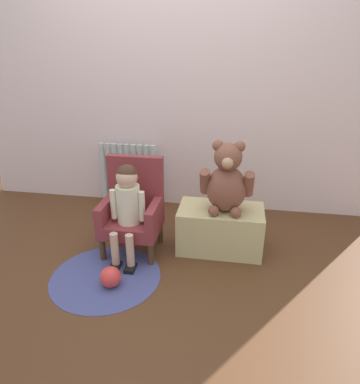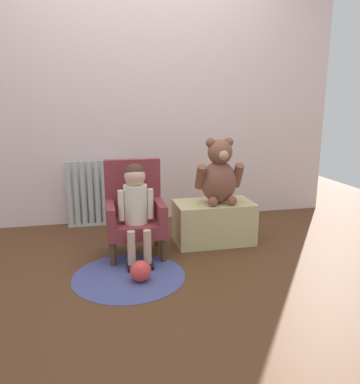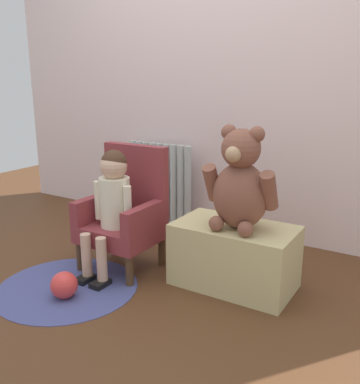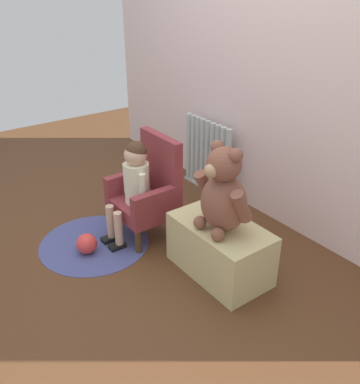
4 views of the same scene
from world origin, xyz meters
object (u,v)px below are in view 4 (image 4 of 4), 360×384
at_px(child_armchair, 149,191).
at_px(child_figure, 134,178).
at_px(floor_rug, 94,243).
at_px(radiator, 207,157).
at_px(low_bench, 220,249).
at_px(large_teddy_bear, 223,194).
at_px(toy_ball, 87,244).

bearing_deg(child_armchair, child_figure, -90.00).
bearing_deg(floor_rug, radiator, 99.05).
bearing_deg(floor_rug, child_figure, 73.20).
distance_m(radiator, low_bench, 1.14).
xyz_separation_m(child_armchair, large_teddy_bear, (0.68, 0.07, 0.24)).
bearing_deg(low_bench, child_figure, -162.64).
xyz_separation_m(low_bench, large_teddy_bear, (0.03, -0.02, 0.40)).
relative_size(child_figure, toy_ball, 5.10).
bearing_deg(child_figure, floor_rug, -106.80).
height_order(radiator, child_figure, child_figure).
bearing_deg(large_teddy_bear, low_bench, 141.00).
bearing_deg(child_figure, radiator, 107.47).
xyz_separation_m(child_figure, toy_ball, (-0.02, -0.37, -0.39)).
relative_size(child_armchair, toy_ball, 5.12).
relative_size(radiator, floor_rug, 0.82).
distance_m(radiator, child_armchair, 0.79).
relative_size(low_bench, floor_rug, 0.84).
distance_m(child_figure, large_teddy_bear, 0.71).
distance_m(low_bench, large_teddy_bear, 0.40).
distance_m(child_armchair, large_teddy_bear, 0.73).
height_order(child_figure, floor_rug, child_figure).
xyz_separation_m(floor_rug, toy_ball, (0.07, -0.08, 0.07)).
bearing_deg(child_armchair, low_bench, 7.94).
xyz_separation_m(radiator, toy_ball, (0.25, -1.23, -0.23)).
distance_m(child_armchair, toy_ball, 0.55).
xyz_separation_m(low_bench, toy_ball, (-0.67, -0.58, -0.10)).
xyz_separation_m(low_bench, floor_rug, (-0.74, -0.49, -0.17)).
bearing_deg(radiator, low_bench, -35.38).
bearing_deg(toy_ball, child_armchair, 87.85).
relative_size(radiator, large_teddy_bear, 1.17).
height_order(child_armchair, low_bench, child_armchair).
relative_size(low_bench, toy_ball, 4.55).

